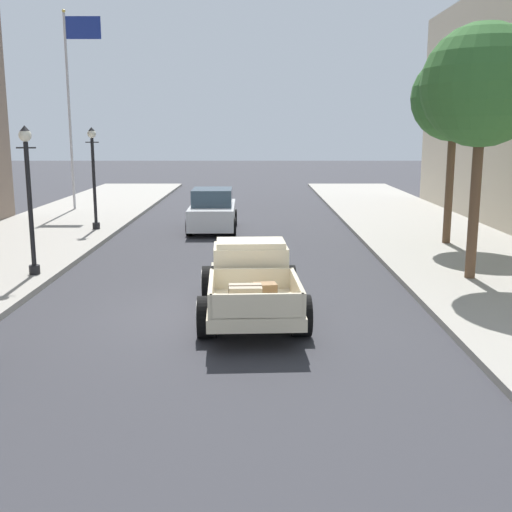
% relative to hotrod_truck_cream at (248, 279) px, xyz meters
% --- Properties ---
extents(ground_plane, '(140.00, 140.00, 0.00)m').
position_rel_hotrod_truck_cream_xyz_m(ground_plane, '(-0.67, -0.10, -0.75)').
color(ground_plane, '#333338').
extents(hotrod_truck_cream, '(2.35, 5.00, 1.58)m').
position_rel_hotrod_truck_cream_xyz_m(hotrod_truck_cream, '(0.00, 0.00, 0.00)').
color(hotrod_truck_cream, beige).
rests_on(hotrod_truck_cream, ground).
extents(car_background_white, '(1.93, 4.33, 1.65)m').
position_rel_hotrod_truck_cream_xyz_m(car_background_white, '(-1.59, 11.47, 0.01)').
color(car_background_white, silver).
rests_on(car_background_white, ground).
extents(street_lamp_near, '(0.50, 0.32, 3.85)m').
position_rel_hotrod_truck_cream_xyz_m(street_lamp_near, '(-5.73, 3.08, 1.63)').
color(street_lamp_near, black).
rests_on(street_lamp_near, sidewalk_left).
extents(street_lamp_far, '(0.50, 0.32, 3.85)m').
position_rel_hotrod_truck_cream_xyz_m(street_lamp_far, '(-6.05, 10.87, 1.63)').
color(street_lamp_far, black).
rests_on(street_lamp_far, sidewalk_left).
extents(flagpole, '(1.74, 0.16, 9.16)m').
position_rel_hotrod_truck_cream_xyz_m(flagpole, '(-8.44, 17.17, 5.02)').
color(flagpole, '#B2B2B7').
rests_on(flagpole, sidewalk_left).
extents(street_tree_nearest, '(2.99, 2.99, 6.29)m').
position_rel_hotrod_truck_cream_xyz_m(street_tree_nearest, '(5.62, 2.67, 4.17)').
color(street_tree_nearest, brown).
rests_on(street_tree_nearest, sidewalk_right).
extents(street_tree_second, '(2.80, 2.80, 6.16)m').
position_rel_hotrod_truck_cream_xyz_m(street_tree_second, '(6.54, 7.80, 4.12)').
color(street_tree_second, brown).
rests_on(street_tree_second, sidewalk_right).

